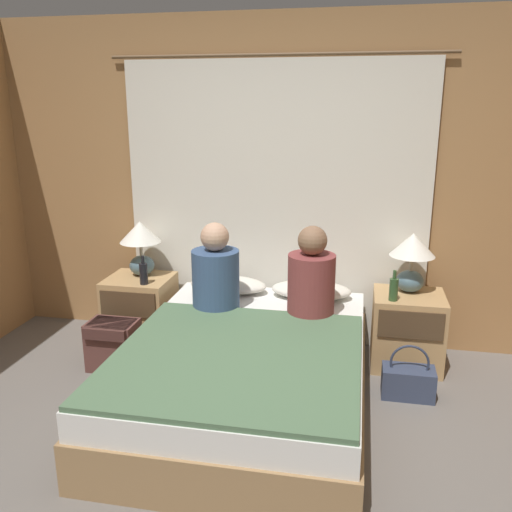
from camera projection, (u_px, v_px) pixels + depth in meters
The scene contains 17 objects.
ground_plane at pixel (210, 497), 2.65m from camera, with size 16.00×16.00×0.00m, color #66605B.
wall_back at pixel (276, 185), 4.19m from camera, with size 4.51×0.06×2.50m.
curtain_panel at pixel (275, 205), 4.17m from camera, with size 2.52×0.02×2.21m.
bed at pixel (247, 373), 3.40m from camera, with size 1.45×2.01×0.45m.
nightstand_left at pixel (141, 310), 4.30m from camera, with size 0.50×0.45×0.54m.
nightstand_right at pixel (407, 330), 3.92m from camera, with size 0.50×0.45×0.54m.
lamp_left at pixel (141, 241), 4.23m from camera, with size 0.32×0.32×0.43m.
lamp_right at pixel (412, 254), 3.85m from camera, with size 0.32×0.32×0.43m.
pillow_left at pixel (228, 285), 4.16m from camera, with size 0.59×0.30×0.12m.
pillow_right at pixel (311, 290), 4.04m from camera, with size 0.59×0.30×0.12m.
blanket_on_bed at pixel (237, 356), 3.08m from camera, with size 1.39×1.42×0.03m.
person_left_in_bed at pixel (216, 274), 3.78m from camera, with size 0.33×0.33×0.62m.
person_right_in_bed at pixel (311, 279), 3.65m from camera, with size 0.32×0.32×0.63m.
beer_bottle_on_left_stand at pixel (144, 273), 4.06m from camera, with size 0.06×0.06×0.22m.
beer_bottle_on_right_stand at pixel (394, 289), 3.72m from camera, with size 0.06×0.06×0.22m.
backpack_on_floor at pixel (113, 342), 3.89m from camera, with size 0.35×0.27×0.36m.
handbag_on_floor at pixel (408, 381), 3.53m from camera, with size 0.34×0.18×0.37m.
Camera 1 is at (0.65, -2.14, 1.85)m, focal length 38.00 mm.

